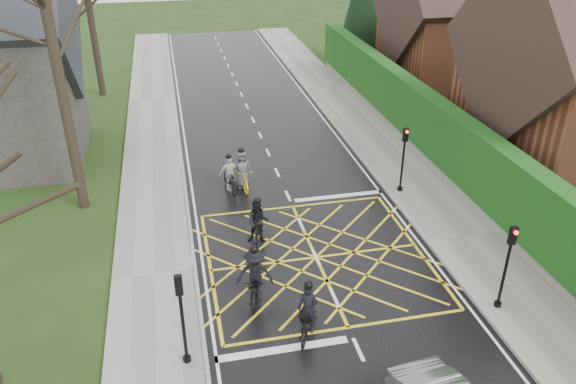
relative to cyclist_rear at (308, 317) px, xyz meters
name	(u,v)px	position (x,y,z in m)	size (l,w,h in m)	color
ground	(316,257)	(1.30, 3.93, -0.63)	(120.00, 120.00, 0.00)	black
road	(316,257)	(1.30, 3.93, -0.62)	(9.00, 80.00, 0.01)	black
sidewalk_right	(461,237)	(7.30, 3.93, -0.55)	(3.00, 80.00, 0.15)	gray
sidewalk_left	(155,276)	(-4.70, 3.93, -0.55)	(3.00, 80.00, 0.15)	gray
stone_wall	(436,165)	(9.05, 9.93, -0.28)	(0.50, 38.00, 0.70)	slate
hedge	(441,132)	(9.05, 9.93, 1.47)	(0.90, 38.00, 2.80)	#113B10
house_far	(461,26)	(16.06, 21.93, 3.74)	(9.80, 8.80, 10.30)	brown
tree_near	(49,23)	(-7.70, 9.93, 7.29)	(9.24, 9.24, 11.44)	black
railing_south	(198,319)	(-3.35, 0.43, 0.16)	(0.05, 5.04, 1.03)	slate
railing_north	(185,202)	(-3.35, 7.93, 0.16)	(0.05, 6.04, 1.03)	slate
traffic_light_ne	(403,160)	(6.40, 8.12, 1.04)	(0.24, 0.31, 3.21)	black
traffic_light_se	(506,269)	(6.40, -0.28, 1.04)	(0.24, 0.31, 3.21)	black
traffic_light_sw	(183,320)	(-3.80, -0.57, 1.04)	(0.24, 0.31, 3.21)	black
cyclist_rear	(308,317)	(0.00, 0.00, 0.00)	(1.46, 2.09, 1.93)	black
cyclist_back	(258,226)	(-0.64, 5.48, 0.12)	(1.13, 2.04, 1.97)	black
cyclist_mid	(255,280)	(-1.33, 2.02, 0.14)	(1.37, 2.27, 2.10)	black
cyclist_front	(230,177)	(-1.19, 10.09, 0.04)	(1.04, 1.87, 1.81)	black
cyclist_lead	(242,174)	(-0.59, 10.23, 0.07)	(0.96, 2.13, 2.00)	gold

